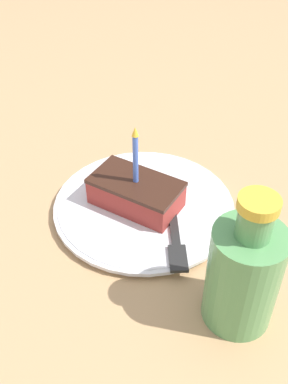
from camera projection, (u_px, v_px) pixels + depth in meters
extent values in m
cube|color=tan|center=(144.00, 231.00, 0.68)|extent=(2.40, 2.40, 0.04)
cylinder|color=silver|center=(144.00, 207.00, 0.68)|extent=(0.26, 0.26, 0.01)
cylinder|color=silver|center=(144.00, 205.00, 0.68)|extent=(0.27, 0.27, 0.01)
cube|color=#99332D|center=(136.00, 194.00, 0.66)|extent=(0.07, 0.13, 0.04)
cube|color=#381E14|center=(136.00, 183.00, 0.65)|extent=(0.07, 0.13, 0.01)
cylinder|color=#4C72E0|center=(136.00, 159.00, 0.62)|extent=(0.01, 0.01, 0.08)
cone|color=yellow|center=(135.00, 132.00, 0.59)|extent=(0.01, 0.01, 0.01)
cube|color=#262626|center=(172.00, 214.00, 0.65)|extent=(0.11, 0.08, 0.00)
cube|color=#262626|center=(178.00, 258.00, 0.59)|extent=(0.05, 0.04, 0.00)
cylinder|color=#599959|center=(243.00, 277.00, 0.50)|extent=(0.08, 0.08, 0.13)
cylinder|color=#599959|center=(255.00, 222.00, 0.45)|extent=(0.04, 0.04, 0.04)
cylinder|color=gold|center=(259.00, 204.00, 0.43)|extent=(0.04, 0.04, 0.01)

